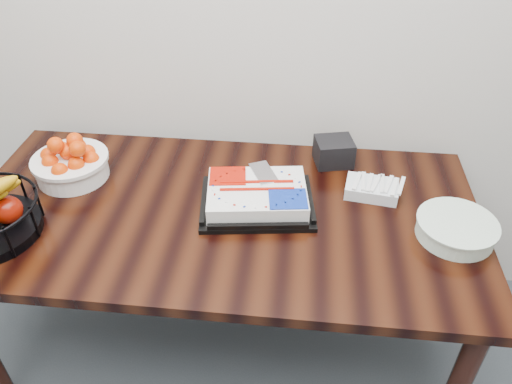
# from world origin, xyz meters

# --- Properties ---
(table) EXTENTS (1.80, 0.90, 0.75)m
(table) POSITION_xyz_m (0.00, 2.00, 0.66)
(table) COLOR black
(table) RESTS_ON ground
(cake_tray) EXTENTS (0.43, 0.36, 0.08)m
(cake_tray) POSITION_xyz_m (0.12, 2.04, 0.79)
(cake_tray) COLOR black
(cake_tray) RESTS_ON table
(tangerine_bowl) EXTENTS (0.28, 0.28, 0.18)m
(tangerine_bowl) POSITION_xyz_m (-0.59, 2.13, 0.83)
(tangerine_bowl) COLOR white
(tangerine_bowl) RESTS_ON table
(plate_stack) EXTENTS (0.26, 0.26, 0.06)m
(plate_stack) POSITION_xyz_m (0.78, 1.94, 0.78)
(plate_stack) COLOR white
(plate_stack) RESTS_ON table
(fork_bag) EXTENTS (0.20, 0.14, 0.05)m
(fork_bag) POSITION_xyz_m (0.53, 2.14, 0.78)
(fork_bag) COLOR silver
(fork_bag) RESTS_ON table
(napkin_box) EXTENTS (0.17, 0.15, 0.10)m
(napkin_box) POSITION_xyz_m (0.39, 2.34, 0.80)
(napkin_box) COLOR black
(napkin_box) RESTS_ON table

